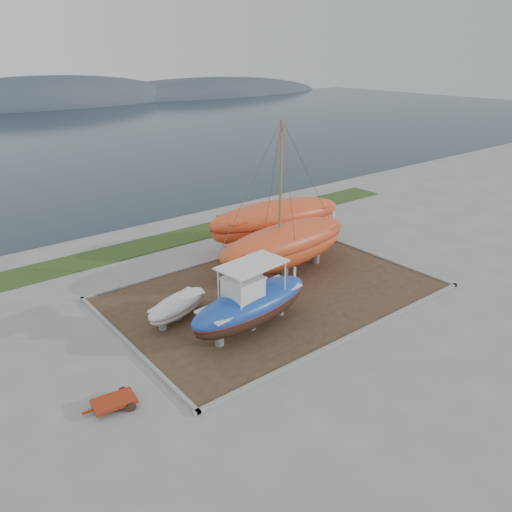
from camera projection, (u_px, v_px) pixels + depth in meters
ground at (323, 320)px, 26.28m from camera, size 140.00×140.00×0.00m
dirt_patch at (274, 292)px, 29.16m from camera, size 18.00×12.00×0.06m
curb_frame at (274, 292)px, 29.15m from camera, size 18.60×12.60×0.15m
grass_strip at (175, 238)px, 37.47m from camera, size 44.00×3.00×0.08m
blue_caique at (251, 297)px, 24.64m from camera, size 7.59×3.10×3.56m
white_dinghy at (178, 308)px, 26.01m from camera, size 4.40×2.87×1.24m
orange_sailboat at (286, 201)px, 29.58m from camera, size 10.18×3.41×9.56m
orange_bare_hull at (276, 226)px, 34.95m from camera, size 10.67×4.54×3.39m
red_trailer at (114, 403)px, 19.79m from camera, size 2.64×1.56×0.35m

